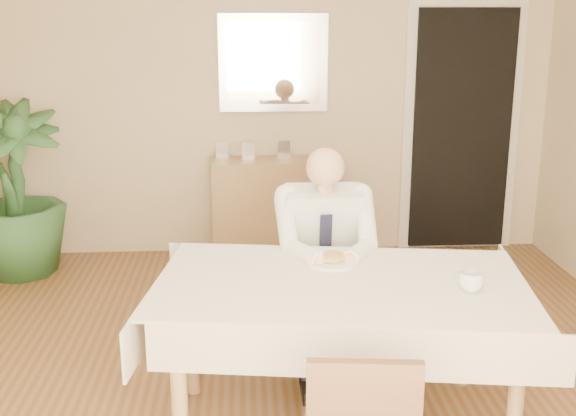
{
  "coord_description": "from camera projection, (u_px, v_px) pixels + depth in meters",
  "views": [
    {
      "loc": [
        -0.22,
        -3.3,
        1.96
      ],
      "look_at": [
        0.0,
        0.35,
        0.95
      ],
      "focal_mm": 45.0,
      "sensor_mm": 36.0,
      "label": 1
    }
  ],
  "objects": [
    {
      "name": "room",
      "position": [
        293.0,
        156.0,
        3.36
      ],
      "size": [
        5.0,
        5.02,
        2.6
      ],
      "color": "brown",
      "rests_on": "ground"
    },
    {
      "name": "window",
      "position": [
        418.0,
        411.0,
        0.94
      ],
      "size": [
        1.34,
        0.04,
        1.44
      ],
      "color": "silver",
      "rests_on": "room"
    },
    {
      "name": "doorway",
      "position": [
        461.0,
        131.0,
        5.9
      ],
      "size": [
        0.96,
        0.07,
        2.1
      ],
      "color": "silver",
      "rests_on": "ground"
    },
    {
      "name": "mirror",
      "position": [
        273.0,
        63.0,
        5.67
      ],
      "size": [
        0.86,
        0.04,
        0.76
      ],
      "color": "silver",
      "rests_on": "room"
    },
    {
      "name": "dining_table",
      "position": [
        340.0,
        298.0,
        3.33
      ],
      "size": [
        1.85,
        1.25,
        0.75
      ],
      "rotation": [
        0.0,
        0.0,
        -0.14
      ],
      "color": "olive",
      "rests_on": "ground"
    },
    {
      "name": "chair_far",
      "position": [
        320.0,
        264.0,
        4.22
      ],
      "size": [
        0.48,
        0.48,
        0.92
      ],
      "rotation": [
        0.0,
        0.0,
        -0.11
      ],
      "color": "#472F1F",
      "rests_on": "ground"
    },
    {
      "name": "seated_man",
      "position": [
        326.0,
        252.0,
        3.9
      ],
      "size": [
        0.48,
        0.72,
        1.24
      ],
      "color": "white",
      "rests_on": "ground"
    },
    {
      "name": "plate",
      "position": [
        332.0,
        261.0,
        3.55
      ],
      "size": [
        0.26,
        0.26,
        0.02
      ],
      "primitive_type": "cylinder",
      "color": "white",
      "rests_on": "dining_table"
    },
    {
      "name": "food",
      "position": [
        332.0,
        257.0,
        3.54
      ],
      "size": [
        0.14,
        0.14,
        0.06
      ],
      "primitive_type": "ellipsoid",
      "color": "olive",
      "rests_on": "dining_table"
    },
    {
      "name": "knife",
      "position": [
        342.0,
        262.0,
        3.49
      ],
      "size": [
        0.01,
        0.13,
        0.01
      ],
      "primitive_type": "cylinder",
      "rotation": [
        1.57,
        0.0,
        0.0
      ],
      "color": "silver",
      "rests_on": "dining_table"
    },
    {
      "name": "fork",
      "position": [
        325.0,
        263.0,
        3.48
      ],
      "size": [
        0.01,
        0.13,
        0.01
      ],
      "primitive_type": "cylinder",
      "rotation": [
        1.57,
        0.0,
        0.0
      ],
      "color": "silver",
      "rests_on": "dining_table"
    },
    {
      "name": "coffee_mug",
      "position": [
        471.0,
        282.0,
        3.19
      ],
      "size": [
        0.12,
        0.12,
        0.09
      ],
      "primitive_type": "imported",
      "rotation": [
        0.0,
        0.0,
        -0.14
      ],
      "color": "white",
      "rests_on": "dining_table"
    },
    {
      "name": "sideboard",
      "position": [
        275.0,
        208.0,
        5.83
      ],
      "size": [
        1.02,
        0.39,
        0.81
      ],
      "primitive_type": "cube",
      "rotation": [
        0.0,
        0.0,
        0.04
      ],
      "color": "olive",
      "rests_on": "ground"
    },
    {
      "name": "photo_frame_left",
      "position": [
        222.0,
        150.0,
        5.73
      ],
      "size": [
        0.1,
        0.02,
        0.14
      ],
      "primitive_type": "cube",
      "color": "silver",
      "rests_on": "sideboard"
    },
    {
      "name": "photo_frame_center",
      "position": [
        248.0,
        151.0,
        5.7
      ],
      "size": [
        0.1,
        0.02,
        0.14
      ],
      "primitive_type": "cube",
      "color": "silver",
      "rests_on": "sideboard"
    },
    {
      "name": "photo_frame_right",
      "position": [
        284.0,
        149.0,
        5.77
      ],
      "size": [
        0.1,
        0.02,
        0.14
      ],
      "primitive_type": "cube",
      "color": "silver",
      "rests_on": "sideboard"
    },
    {
      "name": "potted_palm",
      "position": [
        14.0,
        190.0,
        5.39
      ],
      "size": [
        0.92,
        0.92,
        1.31
      ],
      "primitive_type": "imported",
      "rotation": [
        0.0,
        0.0,
        0.31
      ],
      "color": "#244C24",
      "rests_on": "ground"
    }
  ]
}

